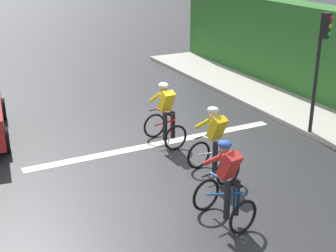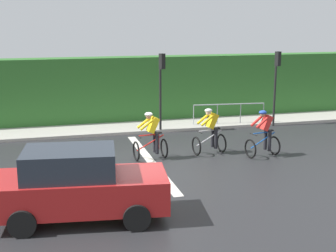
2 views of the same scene
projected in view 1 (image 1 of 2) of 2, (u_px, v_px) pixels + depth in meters
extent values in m
plane|color=#28282B|center=(159.00, 145.00, 12.76)|extent=(80.00, 80.00, 0.00)
cube|color=silver|center=(157.00, 144.00, 12.82)|extent=(7.00, 0.30, 0.01)
torus|color=black|center=(206.00, 195.00, 9.60)|extent=(0.68, 0.18, 0.68)
torus|color=black|center=(243.00, 217.00, 8.84)|extent=(0.68, 0.18, 0.68)
cylinder|color=#1E59B2|center=(224.00, 194.00, 9.13)|extent=(0.22, 0.98, 0.51)
cylinder|color=#1E59B2|center=(236.00, 199.00, 8.89)|extent=(0.04, 0.04, 0.55)
cylinder|color=#1E59B2|center=(223.00, 180.00, 9.07)|extent=(0.17, 0.71, 0.04)
cube|color=black|center=(237.00, 185.00, 8.78)|extent=(0.14, 0.23, 0.04)
cylinder|color=black|center=(210.00, 174.00, 9.34)|extent=(0.42, 0.10, 0.03)
cube|color=red|center=(230.00, 166.00, 8.83)|extent=(0.37, 0.46, 0.57)
sphere|color=#9E7051|center=(225.00, 148.00, 8.83)|extent=(0.20, 0.20, 0.20)
ellipsoid|color=#264CB2|center=(225.00, 144.00, 8.80)|extent=(0.29, 0.32, 0.14)
cylinder|color=black|center=(227.00, 201.00, 8.91)|extent=(0.12, 0.12, 0.74)
cylinder|color=black|center=(237.00, 197.00, 9.05)|extent=(0.12, 0.12, 0.74)
cylinder|color=red|center=(213.00, 160.00, 8.93)|extent=(0.17, 0.49, 0.37)
cylinder|color=red|center=(225.00, 156.00, 9.11)|extent=(0.17, 0.49, 0.37)
torus|color=black|center=(199.00, 155.00, 11.36)|extent=(0.68, 0.16, 0.68)
torus|color=black|center=(228.00, 171.00, 10.58)|extent=(0.68, 0.16, 0.68)
cylinder|color=silver|center=(213.00, 153.00, 10.88)|extent=(0.19, 0.98, 0.51)
cylinder|color=silver|center=(222.00, 156.00, 10.64)|extent=(0.04, 0.04, 0.55)
cylinder|color=silver|center=(212.00, 141.00, 10.82)|extent=(0.15, 0.71, 0.04)
cube|color=black|center=(223.00, 144.00, 10.53)|extent=(0.13, 0.23, 0.04)
cylinder|color=black|center=(202.00, 137.00, 11.10)|extent=(0.42, 0.09, 0.03)
cube|color=yellow|center=(217.00, 128.00, 10.58)|extent=(0.36, 0.45, 0.57)
sphere|color=beige|center=(213.00, 113.00, 10.59)|extent=(0.20, 0.20, 0.20)
ellipsoid|color=silver|center=(213.00, 110.00, 10.56)|extent=(0.28, 0.31, 0.14)
cylinder|color=black|center=(215.00, 158.00, 10.67)|extent=(0.12, 0.12, 0.74)
cylinder|color=black|center=(223.00, 155.00, 10.80)|extent=(0.12, 0.12, 0.74)
cylinder|color=yellow|center=(203.00, 124.00, 10.69)|extent=(0.16, 0.49, 0.37)
cylinder|color=yellow|center=(214.00, 121.00, 10.87)|extent=(0.16, 0.49, 0.37)
torus|color=black|center=(155.00, 126.00, 13.14)|extent=(0.68, 0.13, 0.68)
torus|color=black|center=(176.00, 138.00, 12.34)|extent=(0.68, 0.13, 0.68)
cylinder|color=red|center=(165.00, 123.00, 12.65)|extent=(0.15, 0.99, 0.51)
cylinder|color=red|center=(171.00, 125.00, 12.41)|extent=(0.04, 0.04, 0.55)
cylinder|color=red|center=(164.00, 112.00, 12.59)|extent=(0.12, 0.71, 0.04)
cube|color=black|center=(171.00, 114.00, 12.30)|extent=(0.12, 0.23, 0.04)
cylinder|color=black|center=(156.00, 109.00, 12.88)|extent=(0.42, 0.08, 0.03)
cube|color=yellow|center=(167.00, 101.00, 12.35)|extent=(0.34, 0.44, 0.57)
sphere|color=#9E7051|center=(164.00, 88.00, 12.36)|extent=(0.20, 0.20, 0.20)
ellipsoid|color=silver|center=(163.00, 85.00, 12.33)|extent=(0.27, 0.30, 0.14)
cylinder|color=black|center=(165.00, 127.00, 12.44)|extent=(0.12, 0.12, 0.74)
cylinder|color=black|center=(173.00, 125.00, 12.56)|extent=(0.12, 0.12, 0.74)
cylinder|color=yellow|center=(156.00, 97.00, 12.47)|extent=(0.14, 0.48, 0.37)
cylinder|color=yellow|center=(166.00, 95.00, 12.64)|extent=(0.14, 0.48, 0.37)
cylinder|color=black|center=(5.00, 140.00, 12.27)|extent=(0.30, 0.66, 0.64)
cylinder|color=black|center=(2.00, 109.00, 14.50)|extent=(0.30, 0.66, 0.64)
cylinder|color=black|center=(315.00, 89.00, 12.89)|extent=(0.10, 0.10, 2.70)
cube|color=black|center=(326.00, 26.00, 12.23)|extent=(0.26, 0.26, 0.64)
sphere|color=red|center=(331.00, 18.00, 12.09)|extent=(0.11, 0.11, 0.11)
sphere|color=orange|center=(330.00, 26.00, 12.16)|extent=(0.11, 0.11, 0.11)
sphere|color=green|center=(329.00, 34.00, 12.23)|extent=(0.11, 0.11, 0.11)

